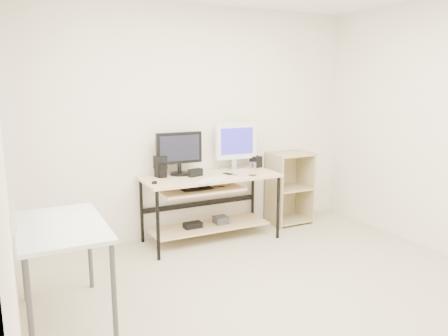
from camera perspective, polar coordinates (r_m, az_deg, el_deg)
name	(u,v)px	position (r m, az deg, el deg)	size (l,w,h in m)	color
room	(285,143)	(3.26, 7.99, 3.31)	(4.01, 4.01, 2.62)	#C4B997
desk	(208,194)	(4.85, -2.06, -3.41)	(1.50, 0.65, 0.75)	beige
side_table	(62,235)	(3.40, -20.46, -8.17)	(0.60, 1.00, 0.75)	silver
shelf_unit	(288,187)	(5.58, 8.31, -2.51)	(0.50, 0.40, 0.90)	tan
black_monitor	(179,151)	(4.81, -5.88, 2.28)	(0.52, 0.21, 0.47)	black
white_imac	(236,142)	(5.13, 1.59, 3.39)	(0.51, 0.16, 0.55)	silver
keyboard	(211,180)	(4.54, -1.75, -1.59)	(0.38, 0.11, 0.01)	silver
mouse	(235,173)	(4.83, 1.44, -0.67)	(0.06, 0.10, 0.04)	#AEAEB3
center_speaker	(195,173)	(4.75, -3.77, -0.61)	(0.16, 0.07, 0.08)	black
speaker_left	(160,166)	(4.75, -8.31, 0.26)	(0.13, 0.13, 0.23)	black
speaker_right	(256,162)	(5.26, 4.19, 0.82)	(0.11, 0.11, 0.13)	black
audio_controller	(163,171)	(4.71, -8.03, -0.34)	(0.08, 0.05, 0.16)	black
volume_puck	(154,183)	(4.46, -9.08, -1.89)	(0.06, 0.06, 0.02)	black
smartphone	(228,174)	(4.87, 0.51, -0.75)	(0.06, 0.11, 0.01)	black
coaster	(253,175)	(4.79, 3.77, -0.98)	(0.09, 0.09, 0.01)	olive
drinking_glass	(253,169)	(4.78, 3.78, -0.10)	(0.07, 0.07, 0.14)	white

